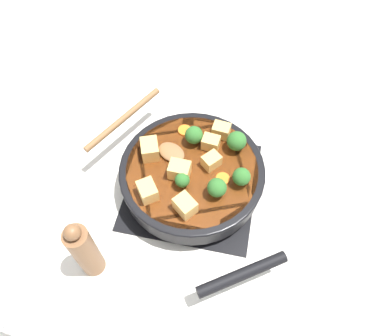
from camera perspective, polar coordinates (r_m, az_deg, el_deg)
ground_plane at (r=0.93m, az=0.00°, el=-2.78°), size 2.40×2.40×0.00m
front_burner_grate at (r=0.92m, az=0.00°, el=-2.40°), size 0.31×0.31×0.03m
skillet_pan at (r=0.88m, az=0.06°, el=-1.01°), size 0.45×0.40×0.06m
wooden_spoon at (r=0.91m, az=-7.51°, el=5.45°), size 0.23×0.25×0.02m
tofu_cube_center_large at (r=0.85m, az=2.97°, el=1.09°), size 0.05×0.05×0.03m
tofu_cube_near_handle at (r=0.79m, az=-1.07°, el=-5.74°), size 0.06×0.06×0.04m
tofu_cube_east_chunk at (r=0.81m, az=-6.79°, el=-3.47°), size 0.06×0.06×0.04m
tofu_cube_west_chunk at (r=0.87m, az=-6.44°, el=2.87°), size 0.06×0.05×0.04m
tofu_cube_back_piece at (r=0.90m, az=4.46°, el=5.73°), size 0.04×0.04×0.03m
tofu_cube_front_piece at (r=0.83m, az=-1.93°, el=-0.33°), size 0.04×0.05×0.04m
tofu_cube_mid_small at (r=0.88m, az=2.89°, el=3.88°), size 0.04×0.04×0.03m
broccoli_floret_near_spoon at (r=0.82m, az=7.54°, el=-1.34°), size 0.04×0.04×0.05m
broccoli_floret_center_top at (r=0.80m, az=3.82°, el=-3.01°), size 0.04×0.04×0.05m
broccoli_floret_east_rim at (r=0.88m, az=0.29°, el=5.03°), size 0.04×0.04×0.05m
broccoli_floret_west_rim at (r=0.81m, az=-1.49°, el=-1.87°), size 0.03×0.03×0.04m
broccoli_floret_north_edge at (r=0.87m, az=6.81°, el=4.09°), size 0.05×0.05×0.05m
carrot_slice_orange_thin at (r=0.84m, az=4.69°, el=-1.64°), size 0.03×0.03×0.01m
carrot_slice_near_center at (r=0.92m, az=-1.13°, el=5.76°), size 0.03×0.03×0.01m
pepper_mill at (r=0.79m, az=-16.05°, el=-11.99°), size 0.05×0.05×0.20m
salt_shaker at (r=0.85m, az=-25.99°, el=-20.49°), size 0.04×0.04×0.09m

